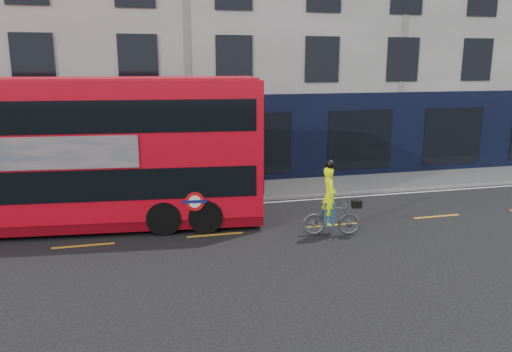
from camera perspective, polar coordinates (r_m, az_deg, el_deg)
name	(u,v)px	position (r m, az deg, el deg)	size (l,w,h in m)	color
ground	(224,252)	(14.68, -3.72, -8.64)	(120.00, 120.00, 0.00)	black
pavement	(195,194)	(20.79, -6.96, -2.04)	(60.00, 3.00, 0.12)	gray
kerb	(200,203)	(19.35, -6.40, -3.14)	(60.00, 0.12, 0.13)	gray
building_terrace	(175,19)	(26.59, -9.25, 17.28)	(50.00, 10.07, 15.00)	beige
road_edge_line	(201,207)	(19.08, -6.27, -3.56)	(58.00, 0.10, 0.01)	silver
lane_dashes	(215,235)	(16.07, -4.69, -6.71)	(58.00, 0.12, 0.01)	#C18616
bus	(75,152)	(17.25, -19.97, 2.54)	(12.36, 4.00, 4.90)	red
cyclist	(331,210)	(15.94, 8.58, -3.89)	(1.91, 0.90, 2.44)	#4E5154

